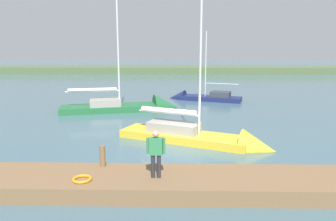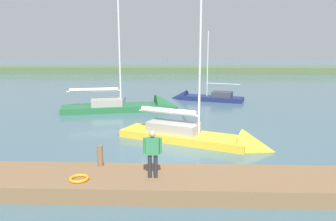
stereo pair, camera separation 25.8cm
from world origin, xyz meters
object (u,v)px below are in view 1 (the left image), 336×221
Objects in this scene: sailboat_outer_mooring at (200,99)px; person_on_dock at (156,151)px; life_ring_buoy at (82,179)px; sailboat_near_dock at (132,108)px; mooring_post_near at (103,156)px; sailboat_inner_slip at (205,141)px.

sailboat_outer_mooring is 19.68m from person_on_dock.
sailboat_near_dock is at bearing -88.74° from life_ring_buoy.
sailboat_near_dock reaches higher than life_ring_buoy.
sailboat_near_dock is at bearing -86.86° from mooring_post_near.
sailboat_near_dock is at bearing 143.40° from sailboat_inner_slip.
mooring_post_near is 1.20× the size of life_ring_buoy.
person_on_dock is at bearing 100.12° from sailboat_outer_mooring.
life_ring_buoy is 7.67m from sailboat_inner_slip.
sailboat_near_dock is (0.32, -14.73, -0.40)m from life_ring_buoy.
sailboat_inner_slip reaches higher than life_ring_buoy.
life_ring_buoy is at bearing -102.33° from sailboat_near_dock.
sailboat_near_dock is 1.07× the size of sailboat_inner_slip.
sailboat_near_dock is 5.65× the size of person_on_dock.
sailboat_outer_mooring is 13.66m from sailboat_inner_slip.
sailboat_inner_slip reaches higher than mooring_post_near.
mooring_post_near is at bearing -107.53° from life_ring_buoy.
sailboat_near_dock is (5.70, 5.00, 0.12)m from sailboat_outer_mooring.
sailboat_inner_slip is (-4.65, -6.08, -0.46)m from life_ring_buoy.
person_on_dock is at bearing -87.41° from sailboat_inner_slip.
life_ring_buoy is 0.09× the size of sailboat_outer_mooring.
sailboat_outer_mooring is 0.76× the size of sailboat_near_dock.
person_on_dock is (-2.77, 14.42, 1.29)m from sailboat_near_dock.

